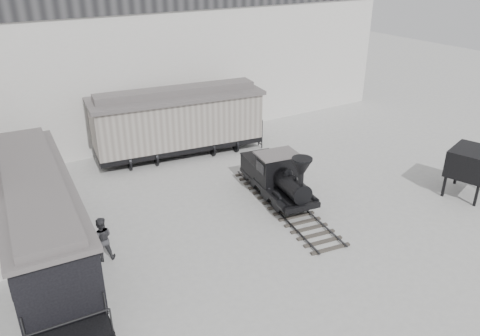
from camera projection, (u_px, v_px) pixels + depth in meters
ground at (308, 242)px, 19.82m from camera, size 90.00×90.00×0.00m
north_wall at (160, 51)px, 29.04m from camera, size 34.00×2.51×11.00m
locomotive at (279, 180)px, 22.70m from camera, size 3.08×8.62×2.98m
boxcar at (178, 120)px, 27.54m from camera, size 10.38×4.45×4.12m
passenger_coach at (40, 217)px, 18.14m from camera, size 3.46×12.58×3.33m
visitor_a at (74, 238)px, 18.56m from camera, size 0.75×0.70×1.71m
visitor_b at (101, 239)px, 18.34m from camera, size 1.03×0.87×1.87m
coal_hopper at (470, 165)px, 23.05m from camera, size 2.68×2.42×2.45m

